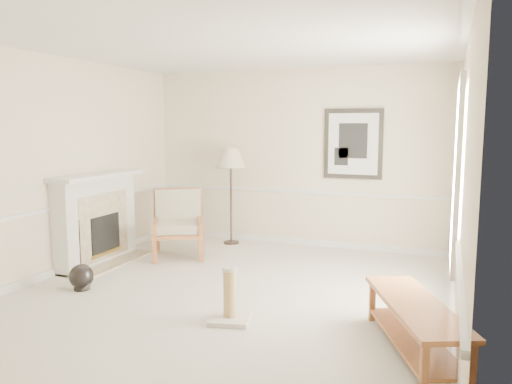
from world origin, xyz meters
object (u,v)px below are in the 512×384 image
floor_vase (81,277)px  armchair (178,220)px  floor_lamp (231,160)px  bench (415,319)px  scratching_post (230,304)px

floor_vase → armchair: size_ratio=0.81×
floor_vase → armchair: (0.27, 1.88, 0.38)m
floor_vase → floor_lamp: floor_lamp is taller
floor_lamp → bench: floor_lamp is taller
armchair → bench: (3.62, -2.17, -0.24)m
floor_lamp → bench: 4.62m
armchair → floor_lamp: 1.40m
floor_vase → armchair: 1.94m
floor_vase → floor_lamp: bearing=75.9°
bench → armchair: bearing=149.0°
floor_vase → scratching_post: 2.10m
floor_vase → scratching_post: bearing=-6.7°
floor_lamp → floor_vase: bearing=-104.1°
bench → scratching_post: size_ratio=2.86×
floor_lamp → scratching_post: floor_lamp is taller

